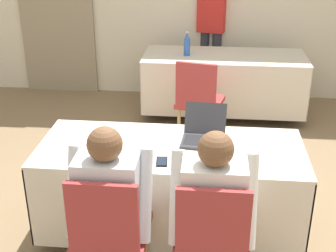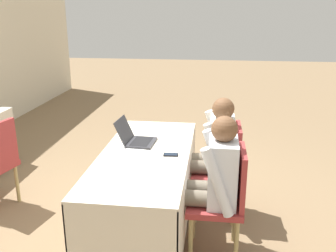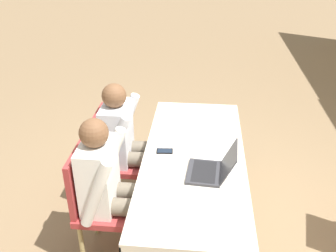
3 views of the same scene
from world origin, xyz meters
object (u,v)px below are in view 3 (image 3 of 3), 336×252
person_white_shirt (110,183)px  person_checkered_shirt (126,139)px  laptop (211,169)px  cell_phone (165,151)px  chair_near_left (116,154)px  chair_near_right (98,199)px

person_white_shirt → person_checkered_shirt: bearing=0.0°
laptop → person_checkered_shirt: bearing=-122.3°
cell_phone → person_white_shirt: person_white_shirt is taller
cell_phone → person_white_shirt: 0.50m
chair_near_left → person_checkered_shirt: size_ratio=0.78×
chair_near_right → person_white_shirt: (0.00, 0.10, 0.16)m
chair_near_right → laptop: bearing=-84.5°
chair_near_left → cell_phone: bearing=-119.8°
person_checkered_shirt → person_white_shirt: bearing=-180.0°
person_white_shirt → laptop: bearing=-83.8°
laptop → chair_near_left: size_ratio=0.39×
chair_near_left → person_white_shirt: size_ratio=0.78×
person_white_shirt → cell_phone: bearing=-46.5°
cell_phone → chair_near_left: chair_near_left is taller
person_checkered_shirt → laptop: bearing=-126.4°
laptop → person_white_shirt: 0.73m
chair_near_left → laptop: bearing=-122.8°
chair_near_left → chair_near_right: size_ratio=1.00×
cell_phone → person_white_shirt: (0.34, -0.36, -0.07)m
chair_near_right → chair_near_left: bearing=0.0°
chair_near_left → chair_near_right: bearing=-180.0°
laptop → cell_phone: bearing=-122.2°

